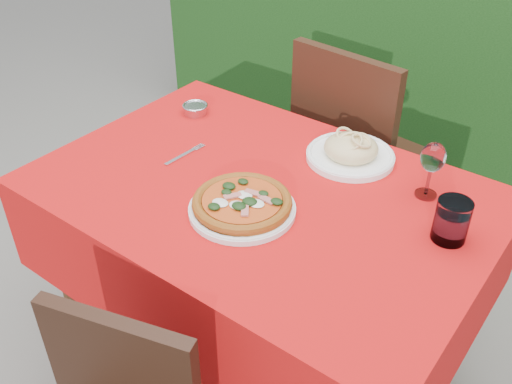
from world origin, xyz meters
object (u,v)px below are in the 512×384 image
Objects in this scene: water_glass at (451,222)px; fork at (181,157)px; chair_far at (354,149)px; pasta_plate at (351,151)px; steel_ramekin at (195,109)px; wine_glass at (433,160)px; pizza_plate at (242,204)px.

fork is at bearing -171.49° from water_glass.
chair_far reaches higher than pasta_plate.
water_glass is at bearing 140.60° from chair_far.
steel_ramekin is at bearing 53.13° from chair_far.
water_glass is (0.55, -0.56, 0.25)m from chair_far.
chair_far is at bearing 134.62° from water_glass.
pizza_plate is at bearing -134.34° from wine_glass.
wine_glass reaches higher than water_glass.
chair_far is 0.75m from fork.
chair_far is 5.80× the size of wine_glass.
wine_glass is at bearing 45.66° from pizza_plate.
chair_far reaches higher than fork.
fork is 2.12× the size of steel_ramekin.
steel_ramekin is at bearing -178.72° from wine_glass.
water_glass is 1.38× the size of steel_ramekin.
water_glass is at bearing -25.75° from pasta_plate.
water_glass reaches higher than pasta_plate.
pasta_plate is at bearing 5.90° from steel_ramekin.
pasta_plate reaches higher than steel_ramekin.
wine_glass is at bearing 1.28° from steel_ramekin.
chair_far is at bearing 95.49° from pizza_plate.
water_glass is at bearing -50.00° from wine_glass.
pizza_plate is at bearing -35.88° from steel_ramekin.
fork is at bearing -143.98° from pasta_plate.
steel_ramekin is (-0.95, 0.12, -0.03)m from water_glass.
pizza_plate is at bearing 101.48° from chair_far.
pasta_plate is 0.42m from water_glass.
steel_ramekin is at bearing -174.10° from pasta_plate.
wine_glass is 0.73m from fork.
fork is at bearing -56.80° from steel_ramekin.
pasta_plate is 2.38× the size of water_glass.
pizza_plate is 1.18× the size of pasta_plate.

